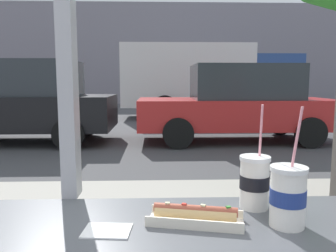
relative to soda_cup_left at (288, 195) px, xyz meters
The scene contains 10 objects.
ground_plane 8.28m from the soda_cup_left, 94.40° to the left, with size 60.00×60.00×0.00m, color #424244.
sidewalk_strip 2.14m from the soda_cup_left, 109.39° to the left, with size 16.00×2.80×0.16m, color #9E998E.
building_facade_far 20.95m from the soda_cup_left, 91.73° to the left, with size 28.00×1.20×6.13m, color gray.
soda_cup_left is the anchor object (origin of this frame).
soda_cup_right 0.14m from the soda_cup_left, 110.28° to the left, with size 0.09×0.09×0.32m.
hotdog_tray_near 0.25m from the soda_cup_left, behind, with size 0.27×0.15×0.05m.
napkin_wrapper 0.48m from the soda_cup_left, behind, with size 0.12×0.09×0.00m, color white.
parked_car_black 7.59m from the soda_cup_left, 115.86° to the left, with size 4.11×2.03×1.82m.
parked_car_red 7.00m from the soda_cup_left, 77.38° to the left, with size 4.42×1.97×1.74m.
box_truck 12.17m from the soda_cup_left, 82.60° to the left, with size 6.50×2.44×2.71m.
Camera 1 is at (0.29, -1.04, 1.36)m, focal length 36.23 mm.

